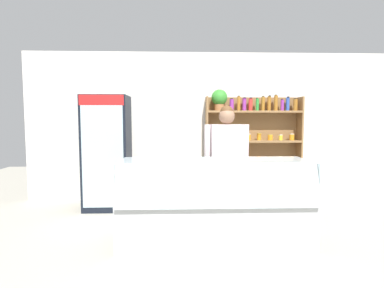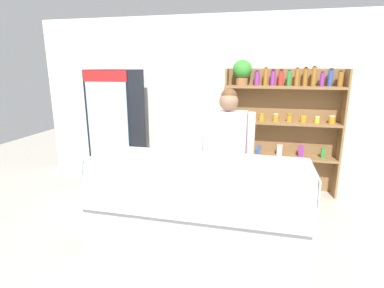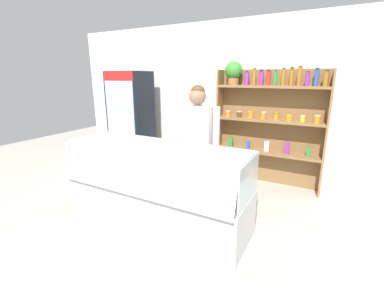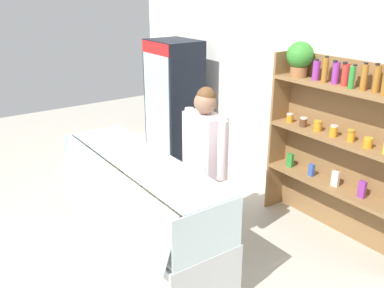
{
  "view_description": "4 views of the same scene",
  "coord_description": "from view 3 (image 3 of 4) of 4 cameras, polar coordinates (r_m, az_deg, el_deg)",
  "views": [
    {
      "loc": [
        -0.58,
        -3.55,
        1.48
      ],
      "look_at": [
        -0.44,
        0.34,
        1.16
      ],
      "focal_mm": 28.0,
      "sensor_mm": 36.0,
      "label": 1
    },
    {
      "loc": [
        0.44,
        -2.86,
        1.91
      ],
      "look_at": [
        -0.32,
        0.33,
        1.06
      ],
      "focal_mm": 28.0,
      "sensor_mm": 36.0,
      "label": 2
    },
    {
      "loc": [
        1.53,
        -2.38,
        1.78
      ],
      "look_at": [
        0.09,
        0.34,
        0.96
      ],
      "focal_mm": 24.0,
      "sensor_mm": 36.0,
      "label": 3
    },
    {
      "loc": [
        3.17,
        -1.78,
        2.56
      ],
      "look_at": [
        -0.34,
        0.69,
        0.96
      ],
      "focal_mm": 40.0,
      "sensor_mm": 36.0,
      "label": 4
    }
  ],
  "objects": [
    {
      "name": "shop_clerk",
      "position": [
        3.39,
        1.15,
        1.47
      ],
      "size": [
        0.62,
        0.25,
        1.68
      ],
      "color": "#4C4233",
      "rests_on": "ground"
    },
    {
      "name": "deli_display_case",
      "position": [
        3.24,
        -7.83,
        -12.18
      ],
      "size": [
        2.25,
        0.77,
        1.01
      ],
      "color": "silver",
      "rests_on": "ground"
    },
    {
      "name": "back_wall",
      "position": [
        4.68,
        8.73,
        9.38
      ],
      "size": [
        6.8,
        0.1,
        2.7
      ],
      "primitive_type": "cube",
      "color": "white",
      "rests_on": "ground"
    },
    {
      "name": "ground_plane",
      "position": [
        3.34,
        -4.33,
        -17.34
      ],
      "size": [
        12.0,
        12.0,
        0.0
      ],
      "primitive_type": "plane",
      "color": "#B7B2A3"
    },
    {
      "name": "shelving_unit",
      "position": [
        4.35,
        15.89,
        6.05
      ],
      "size": [
        1.72,
        0.29,
        2.02
      ],
      "color": "olive",
      "rests_on": "ground"
    },
    {
      "name": "drinks_fridge",
      "position": [
        5.12,
        -13.33,
        4.93
      ],
      "size": [
        0.72,
        0.58,
        1.87
      ],
      "color": "black",
      "rests_on": "ground"
    }
  ]
}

